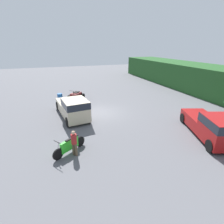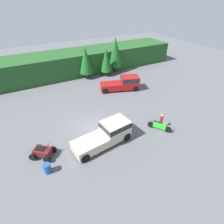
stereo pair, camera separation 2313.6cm
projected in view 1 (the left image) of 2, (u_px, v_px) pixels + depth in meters
ground_plane at (99, 113)px, 17.17m from camera, size 80.00×80.00×0.00m
hillside_backdrop at (224, 83)px, 21.43m from camera, size 44.00×6.00×3.58m
pickup_truck_red at (213, 126)px, 12.05m from camera, size 5.78×3.61×1.95m
pickup_truck_second at (73, 107)px, 15.60m from camera, size 5.71×2.65×1.95m
dirt_bike at (70, 146)px, 10.68m from camera, size 1.48×2.08×1.15m
quad_atv at (76, 96)px, 21.14m from camera, size 2.35×2.26×1.19m
rider_person at (74, 142)px, 10.29m from camera, size 0.47×0.47×1.62m
steel_barrel at (60, 97)px, 20.58m from camera, size 0.58×0.58×0.88m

